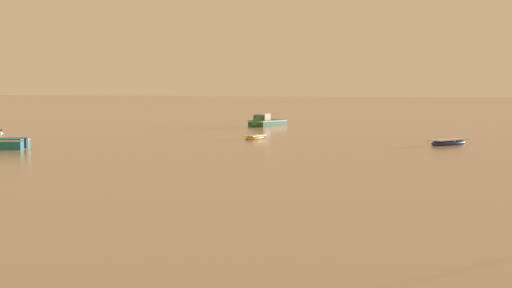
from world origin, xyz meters
TOP-DOWN VIEW (x-y plane):
  - rowboat_moored_0 at (13.62, 67.90)m, footprint 3.18×4.29m
  - motorboat_moored_2 at (-12.09, 91.32)m, footprint 3.43×6.53m
  - rowboat_moored_5 at (-3.99, 68.82)m, footprint 1.29×3.22m

SIDE VIEW (x-z plane):
  - rowboat_moored_5 at x=-3.99m, z-range -0.11..0.38m
  - rowboat_moored_0 at x=13.62m, z-range -0.15..0.50m
  - motorboat_moored_2 at x=-12.09m, z-range -0.82..1.54m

